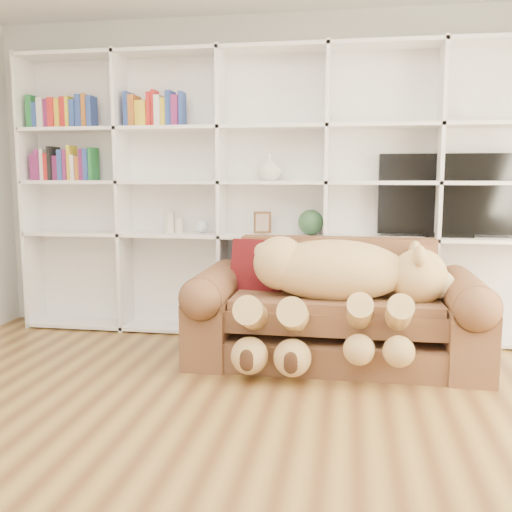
# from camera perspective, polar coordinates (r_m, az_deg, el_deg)

# --- Properties ---
(floor) EXTENTS (5.00, 5.00, 0.00)m
(floor) POSITION_cam_1_polar(r_m,az_deg,el_deg) (2.85, -4.92, -20.33)
(floor) COLOR brown
(floor) RESTS_ON ground
(wall_back) EXTENTS (5.00, 0.02, 2.70)m
(wall_back) POSITION_cam_1_polar(r_m,az_deg,el_deg) (4.97, 2.08, 7.97)
(wall_back) COLOR silver
(wall_back) RESTS_ON floor
(bookshelf) EXTENTS (4.43, 0.35, 2.40)m
(bookshelf) POSITION_cam_1_polar(r_m,az_deg,el_deg) (4.87, -0.96, 7.45)
(bookshelf) COLOR white
(bookshelf) RESTS_ON floor
(sofa) EXTENTS (2.10, 0.91, 0.88)m
(sofa) POSITION_cam_1_polar(r_m,az_deg,el_deg) (4.25, 7.89, -5.96)
(sofa) COLOR brown
(sofa) RESTS_ON floor
(teddy_bear) EXTENTS (1.50, 0.84, 0.87)m
(teddy_bear) POSITION_cam_1_polar(r_m,az_deg,el_deg) (4.02, 7.90, -2.80)
(teddy_bear) COLOR tan
(teddy_bear) RESTS_ON sofa
(throw_pillow) EXTENTS (0.45, 0.30, 0.44)m
(throw_pillow) POSITION_cam_1_polar(r_m,az_deg,el_deg) (4.38, 0.31, -1.13)
(throw_pillow) COLOR #5C0F17
(throw_pillow) RESTS_ON sofa
(tv) EXTENTS (1.13, 0.18, 0.67)m
(tv) POSITION_cam_1_polar(r_m,az_deg,el_deg) (4.85, 18.80, 5.71)
(tv) COLOR black
(tv) RESTS_ON bookshelf
(picture_frame) EXTENTS (0.15, 0.07, 0.18)m
(picture_frame) POSITION_cam_1_polar(r_m,az_deg,el_deg) (4.81, 0.65, 3.38)
(picture_frame) COLOR #51321B
(picture_frame) RESTS_ON bookshelf
(green_vase) EXTENTS (0.21, 0.21, 0.21)m
(green_vase) POSITION_cam_1_polar(r_m,az_deg,el_deg) (4.76, 5.49, 3.37)
(green_vase) COLOR #2C5632
(green_vase) RESTS_ON bookshelf
(figurine_tall) EXTENTS (0.11, 0.11, 0.18)m
(figurine_tall) POSITION_cam_1_polar(r_m,az_deg,el_deg) (5.00, -8.64, 3.34)
(figurine_tall) COLOR beige
(figurine_tall) RESTS_ON bookshelf
(figurine_short) EXTENTS (0.10, 0.10, 0.13)m
(figurine_short) POSITION_cam_1_polar(r_m,az_deg,el_deg) (4.97, -7.73, 3.04)
(figurine_short) COLOR beige
(figurine_short) RESTS_ON bookshelf
(snow_globe) EXTENTS (0.11, 0.11, 0.11)m
(snow_globe) POSITION_cam_1_polar(r_m,az_deg,el_deg) (4.92, -5.42, 2.97)
(snow_globe) COLOR white
(snow_globe) RESTS_ON bookshelf
(shelf_vase) EXTENTS (0.24, 0.24, 0.21)m
(shelf_vase) POSITION_cam_1_polar(r_m,az_deg,el_deg) (4.78, 1.33, 8.83)
(shelf_vase) COLOR beige
(shelf_vase) RESTS_ON bookshelf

